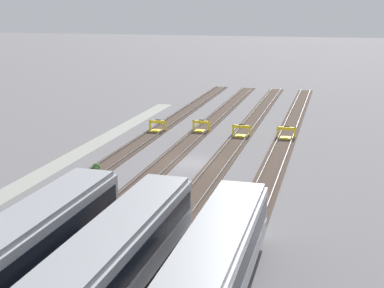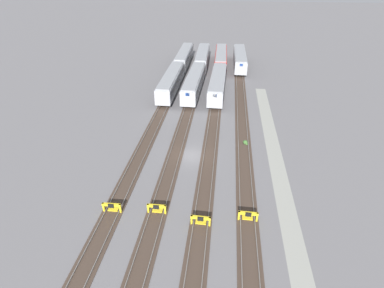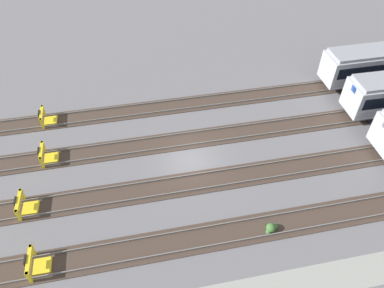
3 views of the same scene
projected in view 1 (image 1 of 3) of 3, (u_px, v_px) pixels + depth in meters
The scene contains 14 objects.
ground_plane at pixel (192, 163), 47.04m from camera, with size 400.00×400.00×0.00m, color slate.
service_walkway at pixel (76, 154), 49.89m from camera, with size 54.00×2.00×0.01m, color #9E9E93.
rail_track_nearest at pixel (118, 157), 48.81m from camera, with size 90.00×2.23×0.21m.
rail_track_near_inner at pixel (167, 161), 47.62m from camera, with size 90.00×2.24×0.21m.
rail_track_middle at pixel (218, 165), 46.43m from camera, with size 90.00×2.24×0.21m.
rail_track_far_inner at pixel (272, 169), 45.24m from camera, with size 90.00×2.23×0.21m.
subway_car_front_row_centre at pixel (106, 268), 24.03m from camera, with size 18.05×3.14×3.70m.
subway_car_front_row_right_inner at pixel (14, 256), 25.23m from camera, with size 18.04×3.09×3.70m.
subway_car_front_row_rightmost at pixel (207, 282), 22.85m from camera, with size 18.01×2.90×3.70m.
bumper_stop_nearest_track at pixel (157, 127), 59.02m from camera, with size 1.35×2.00×1.22m.
bumper_stop_near_inner_track at pixel (201, 127), 58.92m from camera, with size 1.37×2.01×1.22m.
bumper_stop_middle_track at pixel (241, 132), 56.68m from camera, with size 1.35×2.00×1.22m.
bumper_stop_far_inner_track at pixel (286, 133), 55.83m from camera, with size 1.35×2.00×1.22m.
weed_clump at pixel (96, 167), 45.07m from camera, with size 0.92×0.70×0.64m.
Camera 1 is at (43.53, 11.78, 13.50)m, focal length 50.00 mm.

